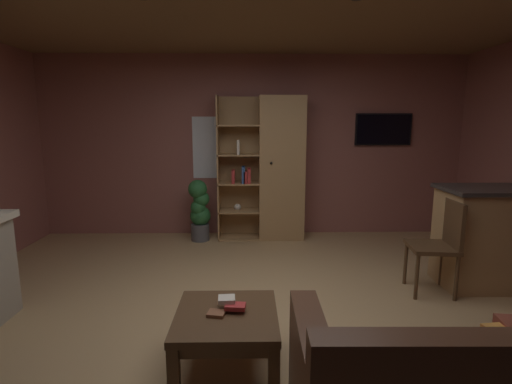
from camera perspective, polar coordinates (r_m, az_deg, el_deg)
name	(u,v)px	position (r m, az deg, el deg)	size (l,w,h in m)	color
floor	(257,326)	(3.38, 0.14, -19.24)	(6.15, 5.49, 0.02)	tan
wall_back	(253,147)	(5.73, -0.46, 6.73)	(6.27, 0.06, 2.61)	#8E544C
window_pane_back	(219,148)	(5.71, -5.44, 6.54)	(0.78, 0.01, 0.90)	white
bookshelf_cabinet	(275,169)	(5.50, 2.89, 3.36)	(1.22, 0.41, 2.02)	#A87F51
coffee_table	(226,324)	(2.74, -4.38, -18.87)	(0.68, 0.70, 0.40)	#4C331E
table_book_0	(216,314)	(2.67, -5.89, -17.43)	(0.11, 0.09, 0.02)	brown
table_book_1	(235,306)	(2.69, -3.08, -16.53)	(0.14, 0.09, 0.03)	#B22D2D
table_book_2	(227,299)	(2.73, -4.35, -15.51)	(0.11, 0.10, 0.03)	beige
dining_chair	(441,241)	(4.16, 25.65, -6.49)	(0.46, 0.46, 0.92)	#4C331E
potted_floor_plant	(200,209)	(5.50, -8.33, -2.56)	(0.30, 0.33, 0.87)	#4C4C51
wall_mounted_tv	(383,129)	(5.99, 18.28, 8.79)	(0.81, 0.06, 0.46)	black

